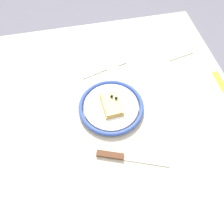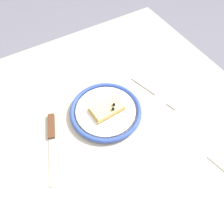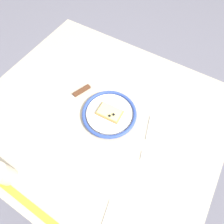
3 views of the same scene
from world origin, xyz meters
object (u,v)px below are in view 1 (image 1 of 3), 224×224
pizza_slice_near (111,104)px  knife (120,157)px  fork (105,69)px  napkin (173,46)px  plate (111,107)px  dining_table (119,129)px

pizza_slice_near → knife: pizza_slice_near is taller
fork → napkin: 0.33m
fork → plate: bearing=-3.9°
pizza_slice_near → fork: pizza_slice_near is taller
knife → napkin: (-0.45, 0.35, -0.00)m
dining_table → plate: 0.12m
pizza_slice_near → napkin: (-0.26, 0.34, -0.02)m
plate → pizza_slice_near: (-0.00, 0.00, 0.01)m
plate → knife: bearing=-3.0°
pizza_slice_near → knife: size_ratio=0.48×
dining_table → knife: 0.18m
knife → fork: knife is taller
dining_table → fork: fork is taller
fork → napkin: same height
fork → knife: bearing=-3.5°
knife → napkin: bearing=142.5°
napkin → fork: bearing=-77.8°
knife → fork: bearing=176.5°
fork → napkin: bearing=102.2°
pizza_slice_near → knife: 0.19m
pizza_slice_near → fork: bearing=176.6°
dining_table → napkin: size_ratio=7.63×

